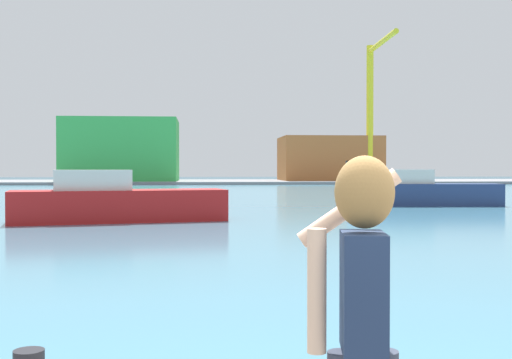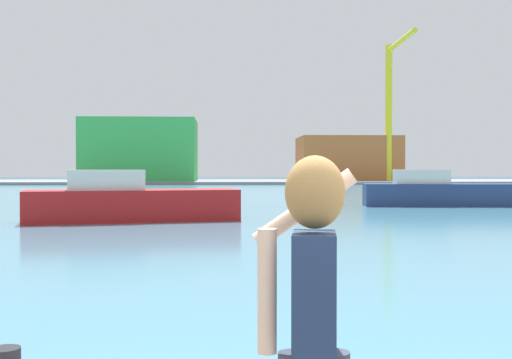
% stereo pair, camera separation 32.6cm
% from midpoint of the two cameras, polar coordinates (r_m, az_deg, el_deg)
% --- Properties ---
extents(ground_plane, '(220.00, 220.00, 0.00)m').
position_cam_midpoint_polar(ground_plane, '(53.21, -3.42, -1.39)').
color(ground_plane, '#334751').
extents(harbor_water, '(140.00, 100.00, 0.02)m').
position_cam_midpoint_polar(harbor_water, '(55.21, -3.48, -1.29)').
color(harbor_water, teal).
rests_on(harbor_water, ground_plane).
extents(far_shore_dock, '(140.00, 20.00, 0.40)m').
position_cam_midpoint_polar(far_shore_dock, '(95.18, -4.05, -0.21)').
color(far_shore_dock, gray).
rests_on(far_shore_dock, ground_plane).
extents(person_photographer, '(0.53, 0.56, 1.74)m').
position_cam_midpoint_polar(person_photographer, '(3.10, 6.20, -10.44)').
color(person_photographer, '#2D3342').
rests_on(person_photographer, quay_promenade).
extents(boat_moored, '(8.98, 4.02, 2.14)m').
position_cam_midpoint_polar(boat_moored, '(27.40, -12.55, -1.95)').
color(boat_moored, '#B21919').
rests_on(boat_moored, harbor_water).
extents(boat_moored_2, '(8.94, 2.88, 2.13)m').
position_cam_midpoint_polar(boat_moored_2, '(39.20, 14.09, -1.08)').
color(boat_moored_2, navy).
rests_on(boat_moored_2, harbor_water).
extents(warehouse_left, '(15.95, 12.04, 8.82)m').
position_cam_midpoint_polar(warehouse_left, '(95.33, -11.79, 2.55)').
color(warehouse_left, green).
rests_on(warehouse_left, far_shore_dock).
extents(warehouse_right, '(14.47, 10.90, 6.50)m').
position_cam_midpoint_polar(warehouse_right, '(98.25, 6.34, 1.84)').
color(warehouse_right, '#B26633').
rests_on(warehouse_right, far_shore_dock).
extents(port_crane, '(1.24, 14.24, 19.37)m').
position_cam_midpoint_polar(port_crane, '(93.21, 10.14, 7.25)').
color(port_crane, yellow).
rests_on(port_crane, far_shore_dock).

